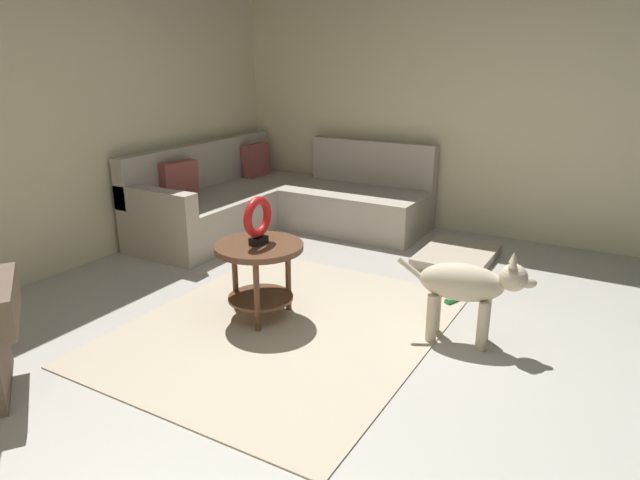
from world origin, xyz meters
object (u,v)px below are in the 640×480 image
(sectional_couch, at_px, (275,202))
(dog_bed_mat, at_px, (457,256))
(torus_sculpture, at_px, (258,219))
(dog_toy_rope, at_px, (454,299))
(dog, at_px, (468,287))
(side_table, at_px, (259,261))

(sectional_couch, distance_m, dog_bed_mat, 1.96)
(torus_sculpture, distance_m, dog_toy_rope, 1.58)
(dog_toy_rope, bearing_deg, dog, -157.20)
(dog, bearing_deg, torus_sculpture, -84.68)
(sectional_couch, xyz_separation_m, dog, (-1.43, -2.42, 0.09))
(sectional_couch, height_order, side_table, sectional_couch)
(dog_toy_rope, bearing_deg, side_table, 129.81)
(dog_bed_mat, bearing_deg, side_table, 154.55)
(sectional_couch, xyz_separation_m, side_table, (-1.79, -1.09, 0.13))
(torus_sculpture, bearing_deg, side_table, 75.96)
(torus_sculpture, distance_m, dog, 1.41)
(dog, xyz_separation_m, dog_toy_rope, (0.55, 0.23, -0.35))
(sectional_couch, bearing_deg, dog_bed_mat, -90.16)
(dog, bearing_deg, dog_toy_rope, -166.98)
(torus_sculpture, xyz_separation_m, dog_bed_mat, (1.78, -0.85, -0.67))
(side_table, height_order, torus_sculpture, torus_sculpture)
(side_table, relative_size, dog_toy_rope, 3.55)
(dog, height_order, dog_toy_rope, dog)
(side_table, bearing_deg, dog, -74.90)
(side_table, height_order, dog_toy_rope, side_table)
(dog_bed_mat, xyz_separation_m, dog_toy_rope, (-0.87, -0.25, -0.02))
(torus_sculpture, relative_size, dog_toy_rope, 1.93)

